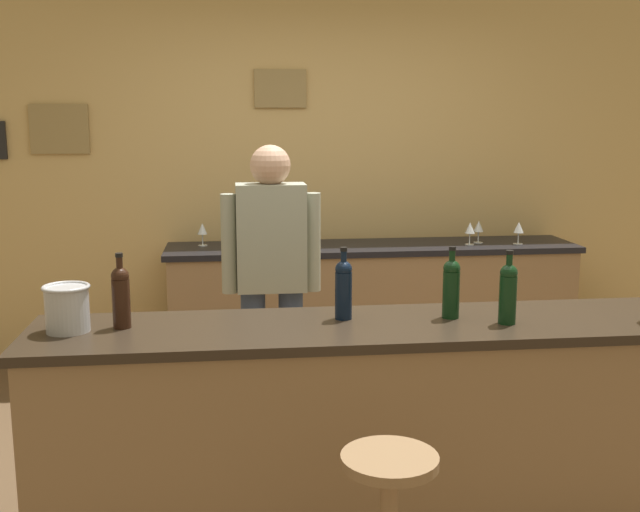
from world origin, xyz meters
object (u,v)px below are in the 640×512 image
at_px(bartender, 272,276).
at_px(wine_bottle_b, 344,287).
at_px(wine_bottle_a, 121,295).
at_px(ice_bucket, 67,307).
at_px(wine_glass_d, 479,227).
at_px(wine_bottle_c, 451,286).
at_px(wine_glass_e, 519,228).
at_px(wine_glass_a, 202,230).
at_px(wine_bottle_d, 508,291).
at_px(wine_glass_c, 470,229).
at_px(wine_glass_b, 228,231).
at_px(coffee_mug, 307,239).

bearing_deg(bartender, wine_bottle_b, -73.24).
distance_m(bartender, wine_bottle_a, 1.10).
height_order(ice_bucket, wine_glass_d, ice_bucket).
xyz_separation_m(wine_bottle_a, ice_bucket, (-0.20, -0.03, -0.04)).
bearing_deg(wine_bottle_a, wine_bottle_c, -0.26).
distance_m(wine_bottle_b, wine_bottle_c, 0.45).
bearing_deg(wine_glass_d, wine_bottle_a, -137.20).
distance_m(wine_bottle_c, wine_glass_e, 2.18).
xyz_separation_m(wine_bottle_b, wine_bottle_c, (0.45, -0.04, 0.00)).
bearing_deg(wine_glass_a, ice_bucket, -102.11).
relative_size(wine_bottle_a, ice_bucket, 1.63).
xyz_separation_m(wine_bottle_d, wine_glass_c, (0.50, 2.04, -0.05)).
distance_m(bartender, ice_bucket, 1.25).
bearing_deg(wine_glass_e, wine_bottle_a, -141.62).
height_order(wine_bottle_a, wine_glass_b, wine_bottle_a).
bearing_deg(wine_glass_e, wine_bottle_d, -112.49).
height_order(wine_glass_a, wine_glass_e, same).
relative_size(wine_glass_d, wine_glass_e, 1.00).
xyz_separation_m(wine_glass_c, coffee_mug, (-1.11, 0.08, -0.06)).
xyz_separation_m(ice_bucket, wine_glass_d, (2.35, 2.02, -0.01)).
relative_size(wine_glass_b, wine_glass_e, 1.00).
bearing_deg(wine_glass_a, wine_bottle_a, -96.84).
xyz_separation_m(wine_bottle_a, wine_bottle_b, (0.91, 0.03, 0.00)).
distance_m(wine_bottle_d, wine_glass_e, 2.19).
relative_size(wine_bottle_a, wine_glass_b, 1.97).
distance_m(wine_bottle_c, wine_glass_d, 2.15).
bearing_deg(coffee_mug, wine_bottle_d, -73.91).
xyz_separation_m(wine_bottle_d, ice_bucket, (-1.77, 0.09, -0.04)).
bearing_deg(wine_bottle_a, wine_glass_a, 83.16).
bearing_deg(coffee_mug, bartender, -105.09).
distance_m(wine_bottle_b, wine_glass_e, 2.40).
height_order(wine_glass_b, wine_glass_c, same).
height_order(wine_bottle_a, wine_glass_d, wine_bottle_a).
bearing_deg(wine_bottle_c, wine_glass_b, 114.96).
distance_m(wine_bottle_a, wine_glass_e, 3.06).
distance_m(wine_bottle_a, ice_bucket, 0.21).
xyz_separation_m(wine_bottle_a, wine_glass_d, (2.15, 1.99, -0.05)).
relative_size(wine_bottle_d, wine_glass_c, 1.97).
xyz_separation_m(wine_glass_a, wine_glass_e, (2.15, -0.19, 0.00)).
bearing_deg(wine_glass_c, wine_glass_b, 176.97).
relative_size(wine_bottle_a, coffee_mug, 2.45).
xyz_separation_m(bartender, wine_glass_d, (1.50, 1.11, 0.07)).
height_order(wine_bottle_d, wine_glass_b, wine_bottle_d).
height_order(wine_bottle_b, wine_glass_d, wine_bottle_b).
relative_size(bartender, wine_bottle_a, 5.29).
bearing_deg(wine_glass_a, bartender, -71.85).
relative_size(wine_glass_a, wine_glass_b, 1.00).
xyz_separation_m(ice_bucket, wine_glass_c, (2.27, 1.95, -0.01)).
relative_size(bartender, coffee_mug, 12.96).
bearing_deg(wine_bottle_b, wine_glass_d, 57.64).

